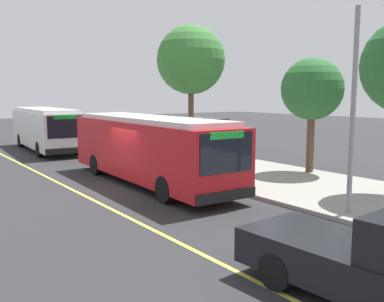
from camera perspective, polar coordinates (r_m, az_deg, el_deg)
ground_plane at (r=18.41m, az=-8.15°, el=-4.78°), size 120.00×120.00×0.00m
sidewalk_curb at (r=21.77m, az=6.00°, el=-2.65°), size 44.00×6.40×0.15m
lane_stripe_center at (r=17.53m, az=-14.56°, el=-5.56°), size 36.00×0.14×0.01m
transit_bus_main at (r=18.79m, az=-5.80°, el=0.50°), size 11.14×2.94×2.95m
transit_bus_second at (r=31.69m, az=-18.91°, el=2.96°), size 10.39×3.23×2.95m
bus_shelter at (r=24.10m, az=1.32°, el=2.79°), size 2.90×1.60×2.48m
waiting_bench at (r=24.27m, az=1.23°, el=-0.23°), size 1.60×0.48×0.95m
route_sign_post at (r=19.98m, az=0.77°, el=1.94°), size 0.44×0.08×2.80m
pedestrian_commuter at (r=20.33m, az=3.35°, el=-0.36°), size 0.24×0.40×1.69m
street_tree_near_shelter at (r=28.07m, az=-0.15°, el=11.98°), size 4.40×4.40×8.17m
street_tree_upstreet at (r=21.43m, az=15.71°, el=7.87°), size 2.96×2.96×5.50m
utility_pole at (r=14.20m, az=20.65°, el=4.84°), size 0.16×0.16×6.40m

